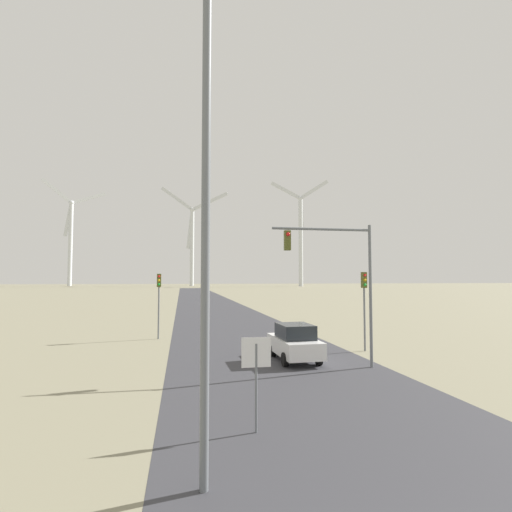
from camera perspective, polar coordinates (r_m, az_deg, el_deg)
The scene contains 10 objects.
road_surface at distance 50.67m, azimuth -5.66°, elevation -7.85°, with size 10.00×240.00×0.01m.
streetlamp at distance 8.48m, azimuth -7.13°, elevation 15.67°, with size 3.52×0.32×11.06m.
stop_sign_near at distance 11.14m, azimuth 0.03°, elevation -15.39°, with size 0.81×0.07×2.53m.
traffic_light_post_near_left at distance 28.14m, azimuth -13.70°, elevation -4.92°, with size 0.28×0.34×4.43m.
traffic_light_post_near_right at distance 23.69m, azimuth 15.21°, elevation -5.17°, with size 0.28×0.34×4.48m.
traffic_light_mast_overhead at distance 18.84m, azimuth 11.68°, elevation -1.33°, with size 4.79×0.34×6.63m.
car_approaching at distance 20.54m, azimuth 5.53°, elevation -12.17°, with size 1.94×4.16×1.83m.
wind_turbine_far_left at distance 239.02m, azimuth -24.96°, elevation 2.80°, with size 31.36×10.56×57.56m.
wind_turbine_left at distance 223.12m, azimuth -9.12°, elevation 2.63°, with size 36.73×11.41×55.48m.
wind_turbine_center at distance 208.54m, azimuth 6.39°, elevation 3.36°, with size 30.30×4.02×55.78m.
Camera 1 is at (-4.36, -2.31, 4.12)m, focal length 28.00 mm.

